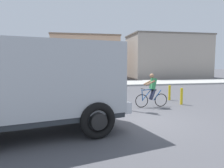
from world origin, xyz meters
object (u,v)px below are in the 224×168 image
(car_red_near, at_px, (88,81))
(bollard_far, at_px, (169,93))
(cyclist, at_px, (152,90))
(car_white_mid, at_px, (16,86))
(bollard_near, at_px, (182,96))
(truck_foreground, at_px, (36,82))
(traffic_light_pole, at_px, (124,67))
(pedestrian_near_kerb, at_px, (81,80))

(car_red_near, xyz_separation_m, bollard_far, (4.48, -4.89, -0.37))
(cyclist, height_order, car_white_mid, cyclist)
(car_red_near, bearing_deg, bollard_near, -54.57)
(truck_foreground, height_order, traffic_light_pole, traffic_light_pole)
(bollard_far, bearing_deg, car_red_near, 132.46)
(truck_foreground, relative_size, bollard_far, 6.49)
(cyclist, height_order, pedestrian_near_kerb, cyclist)
(traffic_light_pole, xyz_separation_m, car_red_near, (-1.12, 6.87, -1.25))
(truck_foreground, xyz_separation_m, car_white_mid, (-2.23, 7.01, -0.85))
(truck_foreground, xyz_separation_m, pedestrian_near_kerb, (1.96, 10.77, -0.82))
(pedestrian_near_kerb, bearing_deg, traffic_light_pole, -78.42)
(truck_foreground, distance_m, bollard_far, 8.52)
(car_red_near, xyz_separation_m, bollard_near, (4.48, -6.29, -0.37))
(traffic_light_pole, xyz_separation_m, pedestrian_near_kerb, (-1.64, 7.99, -1.22))
(bollard_near, bearing_deg, bollard_far, 90.00)
(car_red_near, xyz_separation_m, pedestrian_near_kerb, (-0.52, 1.11, 0.03))
(truck_foreground, xyz_separation_m, traffic_light_pole, (3.60, 2.79, 0.40))
(truck_foreground, bearing_deg, pedestrian_near_kerb, 79.67)
(car_white_mid, height_order, bollard_near, car_white_mid)
(car_red_near, relative_size, pedestrian_near_kerb, 2.48)
(truck_foreground, bearing_deg, traffic_light_pole, 37.73)
(car_white_mid, bearing_deg, bollard_near, -21.64)
(cyclist, bearing_deg, bollard_far, 42.58)
(car_white_mid, xyz_separation_m, bollard_near, (9.19, -3.65, -0.37))
(cyclist, relative_size, traffic_light_pole, 0.54)
(pedestrian_near_kerb, bearing_deg, bollard_far, -50.25)
(bollard_near, bearing_deg, truck_foreground, -154.21)
(traffic_light_pole, bearing_deg, pedestrian_near_kerb, 101.58)
(truck_foreground, height_order, bollard_near, truck_foreground)
(cyclist, distance_m, bollard_far, 2.52)
(traffic_light_pole, relative_size, car_red_near, 0.80)
(cyclist, bearing_deg, pedestrian_near_kerb, 112.36)
(traffic_light_pole, relative_size, bollard_near, 3.56)
(cyclist, distance_m, car_white_mid, 8.34)
(pedestrian_near_kerb, relative_size, bollard_near, 1.80)
(bollard_near, bearing_deg, car_white_mid, 158.36)
(car_white_mid, bearing_deg, traffic_light_pole, -35.93)
(truck_foreground, distance_m, car_white_mid, 7.40)
(car_white_mid, height_order, bollard_far, car_white_mid)
(truck_foreground, height_order, pedestrian_near_kerb, truck_foreground)
(traffic_light_pole, bearing_deg, bollard_far, 30.48)
(bollard_near, height_order, bollard_far, same)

